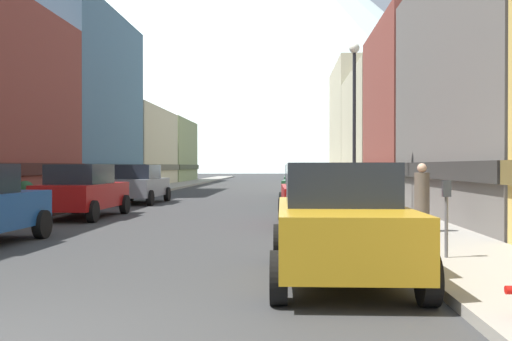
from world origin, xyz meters
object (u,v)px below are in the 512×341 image
object	(u,v)px
car_left_1	(83,191)
potted_plant_0	(25,193)
car_right_1	(314,194)
potted_plant_1	(384,195)
car_left_2	(139,184)
car_right_3	(301,181)
car_right_2	(305,185)
streetlamp_right	(354,101)
parking_meter_near	(446,208)
pedestrian_0	(422,200)
car_right_0	(339,220)

from	to	relation	value
car_left_1	potted_plant_0	world-z (taller)	car_left_1
car_right_1	potted_plant_1	bearing A→B (deg)	65.45
car_left_2	car_right_3	xyz separation A→B (m)	(7.60, 6.42, 0.00)
car_right_2	streetlamp_right	size ratio (longest dim) A/B	0.76
potted_plant_1	streetlamp_right	bearing A→B (deg)	-114.12
car_right_2	car_left_2	bearing A→B (deg)	167.69
parking_meter_near	streetlamp_right	bearing A→B (deg)	92.22
car_left_1	potted_plant_1	xyz separation A→B (m)	(10.80, 5.04, -0.38)
parking_meter_near	potted_plant_0	world-z (taller)	parking_meter_near
pedestrian_0	streetlamp_right	size ratio (longest dim) A/B	0.28
car_right_1	potted_plant_0	xyz separation A→B (m)	(-10.80, 4.72, -0.19)
potted_plant_1	streetlamp_right	distance (m)	5.32
car_right_1	potted_plant_0	bearing A→B (deg)	156.39
potted_plant_0	car_left_2	bearing A→B (deg)	56.42
potted_plant_0	streetlamp_right	world-z (taller)	streetlamp_right
car_right_3	car_left_2	bearing A→B (deg)	-139.83
potted_plant_1	car_right_3	bearing A→B (deg)	109.68
car_right_0	potted_plant_0	xyz separation A→B (m)	(-10.80, 12.97, -0.19)
car_right_1	car_right_3	distance (m)	15.95
car_right_3	car_right_2	bearing A→B (deg)	-90.02
car_left_1	car_right_3	xyz separation A→B (m)	(7.60, 13.98, 0.00)
car_right_1	potted_plant_1	world-z (taller)	car_right_1
car_right_2	potted_plant_1	xyz separation A→B (m)	(3.20, -0.87, -0.38)
pedestrian_0	streetlamp_right	bearing A→B (deg)	98.16
car_right_2	potted_plant_1	bearing A→B (deg)	-15.20
car_left_2	car_right_2	world-z (taller)	same
car_left_1	streetlamp_right	size ratio (longest dim) A/B	0.76
potted_plant_0	streetlamp_right	bearing A→B (deg)	-6.44
car_right_2	potted_plant_1	world-z (taller)	car_right_2
car_right_3	streetlamp_right	distance (m)	13.09
potted_plant_1	car_left_2	bearing A→B (deg)	166.82
car_right_1	car_right_2	size ratio (longest dim) A/B	0.99
car_right_2	car_left_1	bearing A→B (deg)	-142.14
car_left_2	car_right_1	size ratio (longest dim) A/B	1.00
car_left_1	car_right_2	xyz separation A→B (m)	(7.60, 5.91, 0.00)
car_right_3	potted_plant_1	size ratio (longest dim) A/B	5.49
car_left_2	car_right_2	xyz separation A→B (m)	(7.60, -1.66, 0.00)
car_right_1	car_right_2	xyz separation A→B (m)	(-0.00, 7.88, 0.00)
car_left_2	potted_plant_0	bearing A→B (deg)	-123.58
car_left_1	car_right_0	world-z (taller)	same
car_left_1	car_left_2	world-z (taller)	same
car_right_2	potted_plant_0	size ratio (longest dim) A/B	4.42
car_right_0	car_left_2	bearing A→B (deg)	113.14
car_right_0	streetlamp_right	distance (m)	12.08
potted_plant_1	car_right_0	bearing A→B (deg)	-101.84
car_left_2	car_right_2	size ratio (longest dim) A/B	0.99
potted_plant_1	car_left_1	bearing A→B (deg)	-155.00
car_left_1	parking_meter_near	distance (m)	13.10
car_right_0	potted_plant_0	world-z (taller)	car_right_0
streetlamp_right	car_right_2	bearing A→B (deg)	108.82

